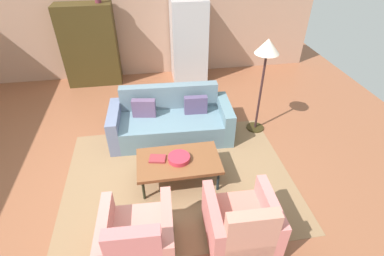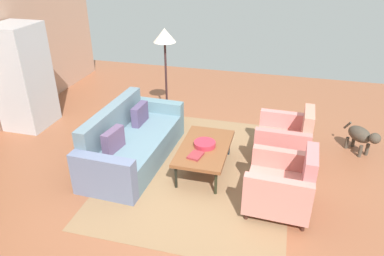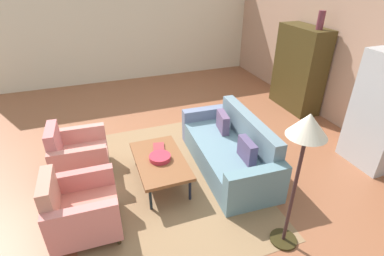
{
  "view_description": "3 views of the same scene",
  "coord_description": "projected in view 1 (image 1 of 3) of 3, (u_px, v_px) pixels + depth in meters",
  "views": [
    {
      "loc": [
        0.17,
        -3.36,
        3.25
      ],
      "look_at": [
        0.72,
        0.04,
        0.74
      ],
      "focal_mm": 27.23,
      "sensor_mm": 36.0,
      "label": 1
    },
    {
      "loc": [
        -3.99,
        -1.23,
        3.09
      ],
      "look_at": [
        0.54,
        -0.04,
        0.65
      ],
      "focal_mm": 33.98,
      "sensor_mm": 36.0,
      "label": 2
    },
    {
      "loc": [
        3.99,
        -1.02,
        2.95
      ],
      "look_at": [
        0.36,
        0.3,
        0.77
      ],
      "focal_mm": 27.66,
      "sensor_mm": 36.0,
      "label": 3
    }
  ],
  "objects": [
    {
      "name": "cabinet",
      "position": [
        90.0,
        46.0,
        6.55
      ],
      "size": [
        1.2,
        0.51,
        1.8
      ],
      "color": "#403215",
      "rests_on": "ground"
    },
    {
      "name": "ground_plane",
      "position": [
        147.0,
        172.0,
        4.57
      ],
      "size": [
        10.3,
        10.3,
        0.0
      ],
      "primitive_type": "plane",
      "color": "brown"
    },
    {
      "name": "coffee_table",
      "position": [
        179.0,
        162.0,
        4.22
      ],
      "size": [
        1.2,
        0.7,
        0.41
      ],
      "color": "black",
      "rests_on": "ground"
    },
    {
      "name": "refrigerator",
      "position": [
        189.0,
        41.0,
        6.74
      ],
      "size": [
        0.8,
        0.73,
        1.85
      ],
      "color": "#B7BABF",
      "rests_on": "ground"
    },
    {
      "name": "floor_lamp",
      "position": [
        266.0,
        56.0,
        4.67
      ],
      "size": [
        0.4,
        0.4,
        1.72
      ],
      "color": "#2E2610",
      "rests_on": "ground"
    },
    {
      "name": "armchair_right",
      "position": [
        242.0,
        225.0,
        3.38
      ],
      "size": [
        0.82,
        0.82,
        0.88
      ],
      "rotation": [
        0.0,
        0.0,
        -0.03
      ],
      "color": "#2E2B1C",
      "rests_on": "ground"
    },
    {
      "name": "couch",
      "position": [
        171.0,
        121.0,
        5.21
      ],
      "size": [
        2.14,
        0.99,
        0.86
      ],
      "rotation": [
        0.0,
        0.0,
        3.1
      ],
      "color": "slate",
      "rests_on": "ground"
    },
    {
      "name": "fruit_bowl",
      "position": [
        179.0,
        158.0,
        4.17
      ],
      "size": [
        0.32,
        0.32,
        0.07
      ],
      "primitive_type": "cylinder",
      "color": "#B42A3C",
      "rests_on": "coffee_table"
    },
    {
      "name": "wall_back",
      "position": [
        136.0,
        16.0,
        6.67
      ],
      "size": [
        8.58,
        0.12,
        2.8
      ],
      "primitive_type": "cube",
      "color": "tan",
      "rests_on": "ground"
    },
    {
      "name": "armchair_left",
      "position": [
        138.0,
        240.0,
        3.22
      ],
      "size": [
        0.84,
        0.84,
        0.88
      ],
      "rotation": [
        0.0,
        0.0,
        -0.05
      ],
      "color": "#3A1F18",
      "rests_on": "ground"
    },
    {
      "name": "area_rug",
      "position": [
        179.0,
        177.0,
        4.47
      ],
      "size": [
        3.4,
        2.6,
        0.01
      ],
      "primitive_type": "cube",
      "color": "#8C6A49",
      "rests_on": "ground"
    },
    {
      "name": "book_stack",
      "position": [
        157.0,
        159.0,
        4.19
      ],
      "size": [
        0.26,
        0.21,
        0.03
      ],
      "color": "maroon",
      "rests_on": "coffee_table"
    }
  ]
}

